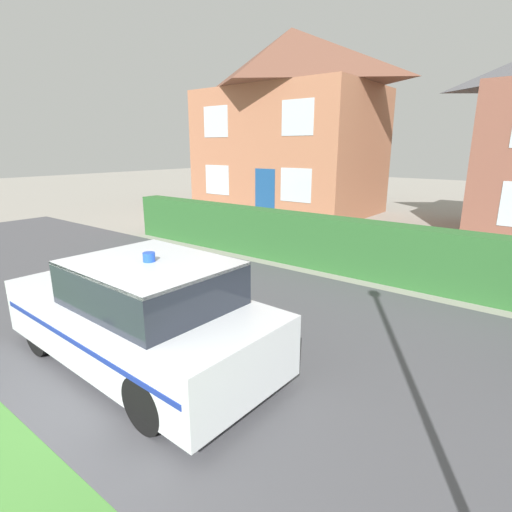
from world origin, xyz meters
TOP-DOWN VIEW (x-y plane):
  - road_strip at (0.00, 3.97)m, footprint 28.00×6.59m
  - garden_hedge at (-0.48, 7.95)m, footprint 14.03×0.61m
  - police_car at (-0.40, 2.31)m, footprint 4.24×1.92m
  - house_left at (-6.61, 15.26)m, footprint 8.02×5.54m

SIDE VIEW (x-z plane):
  - road_strip at x=0.00m, z-range 0.00..0.01m
  - garden_hedge at x=-0.48m, z-range 0.00..1.32m
  - police_car at x=-0.40m, z-range -0.08..1.58m
  - house_left at x=-6.61m, z-range 0.08..7.99m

